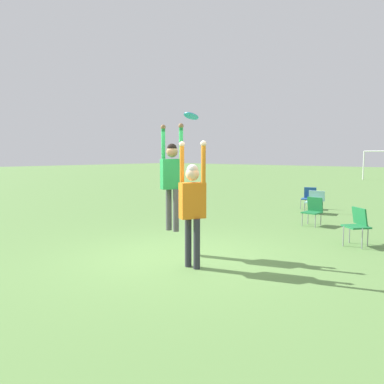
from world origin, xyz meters
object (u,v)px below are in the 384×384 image
Objects in this scene: person_defending at (192,201)px; camping_chair_0 at (358,223)px; frisbee at (191,116)px; camping_chair_4 at (309,196)px; camping_chair_1 at (315,200)px; person_jumping at (172,175)px; camping_chair_3 at (313,209)px.

person_defending is 2.70× the size of camping_chair_0.
frisbee reaches higher than camping_chair_4.
frisbee is 0.36× the size of camping_chair_1.
frisbee is at bearing -108.31° from person_defending.
person_jumping reaches higher than camping_chair_4.
frisbee reaches higher than camping_chair_1.
camping_chair_4 is at bearing 99.11° from frisbee.
camping_chair_3 is at bearing 15.68° from person_jumping.
camping_chair_3 is (0.89, -2.20, 0.01)m from camping_chair_1.
camping_chair_1 is (0.02, 7.06, -1.17)m from person_jumping.
person_defending reaches higher than camping_chair_3.
camping_chair_0 is 1.04× the size of camping_chair_3.
frisbee is 4.54m from camping_chair_0.
camping_chair_4 is (-3.23, 4.72, -0.04)m from camping_chair_0.
person_defending reaches higher than camping_chair_0.
person_defending is at bearing 84.48° from camping_chair_1.
camping_chair_3 is (0.19, 5.10, -2.26)m from frisbee.
person_jumping is 5.07m from camping_chair_3.
frisbee is 5.58m from camping_chair_3.
camping_chair_1 is at bearing -146.53° from person_defending.
camping_chair_0 is at bearing 140.60° from camping_chair_3.
camping_chair_0 is at bearing -178.09° from person_defending.
camping_chair_0 is (2.65, 3.22, -1.12)m from person_jumping.
camping_chair_1 is at bearing 105.10° from camping_chair_4.
camping_chair_3 is at bearing 87.89° from frisbee.
camping_chair_1 is (-0.94, 7.54, -0.76)m from person_defending.
camping_chair_3 is 1.00× the size of camping_chair_4.
camping_chair_0 is 5.72m from camping_chair_4.
camping_chair_0 is 1.04× the size of camping_chair_4.
person_defending is at bearing -90.00° from person_jumping.
camping_chair_4 is (-0.61, 0.88, 0.01)m from camping_chair_1.
camping_chair_3 is at bearing 96.39° from camping_chair_4.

